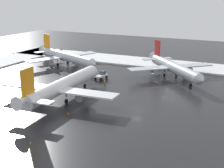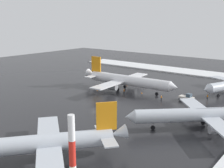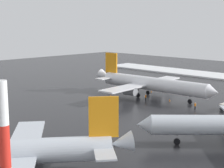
# 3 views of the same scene
# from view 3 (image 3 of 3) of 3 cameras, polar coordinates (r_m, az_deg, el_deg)

# --- Properties ---
(ground_plane) EXTENTS (240.00, 240.00, 0.00)m
(ground_plane) POSITION_cam_3_polar(r_m,az_deg,el_deg) (78.89, -1.57, -4.54)
(ground_plane) COLOR #232326
(airplane_parked_starboard) EXTENTS (31.64, 38.16, 11.33)m
(airplane_parked_starboard) POSITION_cam_3_polar(r_m,az_deg,el_deg) (93.68, 6.36, 0.07)
(airplane_parked_starboard) COLOR white
(airplane_parked_starboard) RESTS_ON ground_plane
(airplane_parked_portside) EXTENTS (29.39, 26.43, 10.44)m
(airplane_parked_portside) POSITION_cam_3_polar(r_m,az_deg,el_deg) (47.05, -17.55, -10.79)
(airplane_parked_portside) COLOR silver
(airplane_parked_portside) RESTS_ON ground_plane
(ground_crew_by_nose_gear) EXTENTS (0.36, 0.36, 1.71)m
(ground_crew_by_nose_gear) POSITION_cam_3_polar(r_m,az_deg,el_deg) (82.28, 13.65, -3.52)
(ground_crew_by_nose_gear) COLOR black
(ground_crew_by_nose_gear) RESTS_ON ground_plane
(ground_crew_mid_apron) EXTENTS (0.36, 0.36, 1.71)m
(ground_crew_mid_apron) POSITION_cam_3_polar(r_m,az_deg,el_deg) (89.61, 5.61, -2.18)
(ground_crew_mid_apron) COLOR black
(ground_crew_mid_apron) RESTS_ON ground_plane
(traffic_cone_near_nose) EXTENTS (0.36, 0.36, 0.55)m
(traffic_cone_near_nose) POSITION_cam_3_polar(r_m,az_deg,el_deg) (90.14, 9.55, -2.65)
(traffic_cone_near_nose) COLOR orange
(traffic_cone_near_nose) RESTS_ON ground_plane
(traffic_cone_mid_line) EXTENTS (0.36, 0.36, 0.55)m
(traffic_cone_mid_line) POSITION_cam_3_polar(r_m,az_deg,el_deg) (94.47, -0.18, -1.93)
(traffic_cone_mid_line) COLOR orange
(traffic_cone_mid_line) RESTS_ON ground_plane
(traffic_cone_wingtip_side) EXTENTS (0.36, 0.36, 0.55)m
(traffic_cone_wingtip_side) POSITION_cam_3_polar(r_m,az_deg,el_deg) (101.13, 6.53, -1.20)
(traffic_cone_wingtip_side) COLOR orange
(traffic_cone_wingtip_side) RESTS_ON ground_plane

